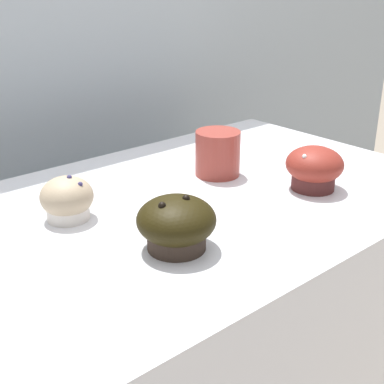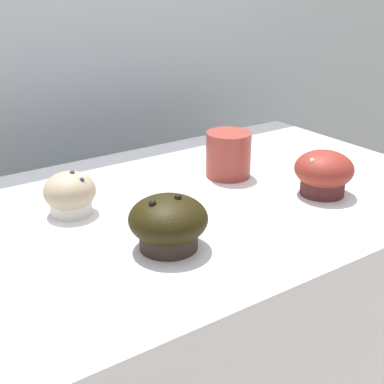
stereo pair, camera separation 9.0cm
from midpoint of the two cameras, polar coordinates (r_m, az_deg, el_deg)
The scene contains 5 objects.
wall_back at distance 1.48m, azimuth -17.24°, elevation 6.55°, with size 3.20×0.10×1.80m, color #A8B2B7.
muffin_front_center at distance 0.93m, azimuth -15.91°, elevation -0.83°, with size 0.09×0.09×0.08m.
muffin_back_left at distance 0.80m, azimuth -4.91°, elevation -3.46°, with size 0.12×0.12×0.09m.
muffin_back_right at distance 1.04m, azimuth 10.50°, elevation 2.51°, with size 0.11×0.11×0.08m.
coffee_cup at distance 1.09m, azimuth 0.40°, elevation 4.25°, with size 0.12×0.11×0.09m.
Camera 1 is at (-0.60, -0.69, 1.29)m, focal length 50.00 mm.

